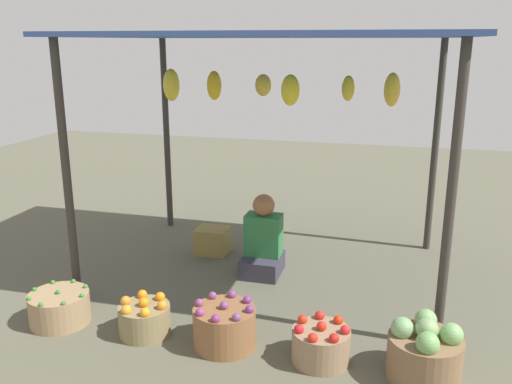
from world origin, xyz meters
name	(u,v)px	position (x,y,z in m)	size (l,w,h in m)	color
ground_plane	(271,270)	(0.00, 0.00, 0.00)	(14.00, 14.00, 0.00)	#5B5947
market_stall_structure	(272,55)	(-0.01, 0.01, 2.05)	(3.29, 2.31, 2.24)	#38332D
vendor_person	(263,243)	(-0.06, -0.07, 0.30)	(0.36, 0.44, 0.78)	#363342
basket_green_chilies	(60,308)	(-1.39, -1.41, 0.12)	(0.47, 0.47, 0.28)	#A0815A
basket_oranges	(145,318)	(-0.66, -1.40, 0.13)	(0.39, 0.39, 0.30)	#8B7A50
basket_purple_onions	(224,326)	(-0.02, -1.40, 0.15)	(0.46, 0.46, 0.35)	brown
basket_red_tomatoes	(321,344)	(0.70, -1.42, 0.13)	(0.41, 0.41, 0.30)	#967758
basket_cabbages	(425,352)	(1.38, -1.44, 0.19)	(0.49, 0.49, 0.43)	#836244
wooden_crate_near_vendor	(212,240)	(-0.70, 0.29, 0.14)	(0.33, 0.28, 0.27)	olive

